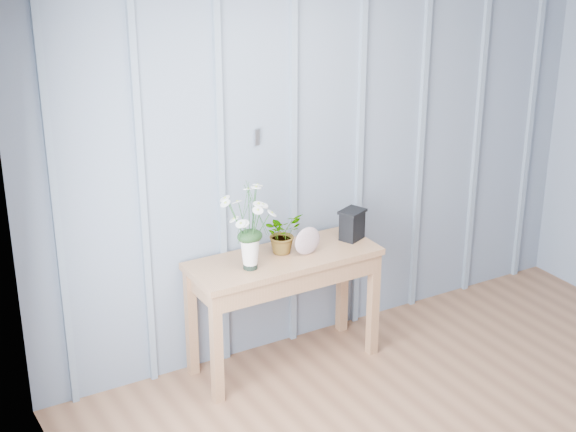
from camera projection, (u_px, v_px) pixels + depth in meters
room_shell at (475, 84)px, 4.26m from camera, size 4.00×4.50×2.50m
sideboard at (284, 273)px, 5.42m from camera, size 1.20×0.45×0.75m
daisy_vase at (250, 216)px, 5.09m from camera, size 0.38×0.29×0.54m
spider_plant at (282, 233)px, 5.39m from camera, size 0.26×0.24×0.26m
felt_disc_vessel at (308, 241)px, 5.37m from camera, size 0.18×0.06×0.18m
carved_box at (352, 224)px, 5.59m from camera, size 0.20×0.18×0.20m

